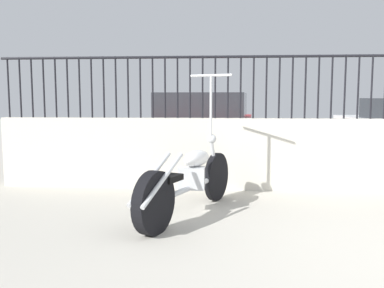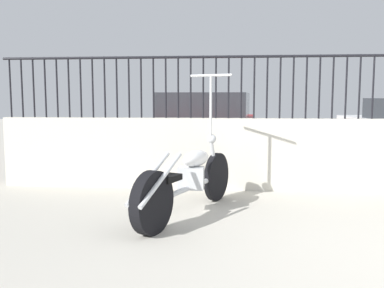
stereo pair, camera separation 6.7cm
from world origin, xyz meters
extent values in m
cube|color=beige|center=(0.00, 2.56, 0.49)|extent=(9.59, 0.18, 0.98)
cylinder|color=black|center=(-4.71, 2.56, 1.40)|extent=(0.02, 0.02, 0.84)
cylinder|color=black|center=(-4.54, 2.56, 1.40)|extent=(0.02, 0.02, 0.84)
cylinder|color=black|center=(-4.37, 2.56, 1.40)|extent=(0.02, 0.02, 0.84)
cylinder|color=black|center=(-4.20, 2.56, 1.40)|extent=(0.02, 0.02, 0.84)
cylinder|color=black|center=(-4.03, 2.56, 1.40)|extent=(0.02, 0.02, 0.84)
cylinder|color=black|center=(-3.85, 2.56, 1.40)|extent=(0.02, 0.02, 0.84)
cylinder|color=black|center=(-3.68, 2.56, 1.40)|extent=(0.02, 0.02, 0.84)
cylinder|color=black|center=(-3.51, 2.56, 1.40)|extent=(0.02, 0.02, 0.84)
cylinder|color=black|center=(-3.34, 2.56, 1.40)|extent=(0.02, 0.02, 0.84)
cylinder|color=black|center=(-3.17, 2.56, 1.40)|extent=(0.02, 0.02, 0.84)
cylinder|color=black|center=(-3.00, 2.56, 1.40)|extent=(0.02, 0.02, 0.84)
cylinder|color=black|center=(-2.83, 2.56, 1.40)|extent=(0.02, 0.02, 0.84)
cylinder|color=black|center=(-2.65, 2.56, 1.40)|extent=(0.02, 0.02, 0.84)
cylinder|color=black|center=(-2.48, 2.56, 1.40)|extent=(0.02, 0.02, 0.84)
cylinder|color=black|center=(-2.31, 2.56, 1.40)|extent=(0.02, 0.02, 0.84)
cylinder|color=black|center=(-2.14, 2.56, 1.40)|extent=(0.02, 0.02, 0.84)
cylinder|color=black|center=(-1.97, 2.56, 1.40)|extent=(0.02, 0.02, 0.84)
cylinder|color=black|center=(-1.80, 2.56, 1.40)|extent=(0.02, 0.02, 0.84)
cylinder|color=black|center=(-1.63, 2.56, 1.40)|extent=(0.02, 0.02, 0.84)
cylinder|color=black|center=(-1.46, 2.56, 1.40)|extent=(0.02, 0.02, 0.84)
cylinder|color=black|center=(-1.28, 2.56, 1.40)|extent=(0.02, 0.02, 0.84)
cylinder|color=black|center=(-1.11, 2.56, 1.40)|extent=(0.02, 0.02, 0.84)
cylinder|color=black|center=(-0.94, 2.56, 1.40)|extent=(0.02, 0.02, 0.84)
cylinder|color=black|center=(-0.77, 2.56, 1.40)|extent=(0.02, 0.02, 0.84)
cylinder|color=black|center=(-0.60, 2.56, 1.40)|extent=(0.02, 0.02, 0.84)
cylinder|color=black|center=(-0.43, 2.56, 1.40)|extent=(0.02, 0.02, 0.84)
cylinder|color=black|center=(-0.26, 2.56, 1.40)|extent=(0.02, 0.02, 0.84)
cylinder|color=black|center=(-0.09, 2.56, 1.40)|extent=(0.02, 0.02, 0.84)
cylinder|color=black|center=(0.09, 2.56, 1.40)|extent=(0.02, 0.02, 0.84)
cylinder|color=black|center=(0.26, 2.56, 1.40)|extent=(0.02, 0.02, 0.84)
cylinder|color=black|center=(0.00, 2.56, 1.80)|extent=(9.59, 0.04, 0.04)
cylinder|color=black|center=(-1.76, 1.90, 0.29)|extent=(0.29, 0.57, 0.59)
cylinder|color=black|center=(-2.30, 0.55, 0.29)|extent=(0.33, 0.60, 0.60)
cylinder|color=#B7BABF|center=(-2.03, 1.23, 0.29)|extent=(0.55, 1.26, 0.06)
cube|color=silver|center=(-2.01, 1.27, 0.39)|extent=(0.28, 0.18, 0.24)
ellipsoid|color=white|center=(-1.97, 1.38, 0.59)|extent=(0.36, 0.52, 0.18)
cube|color=black|center=(-2.19, 0.83, 0.47)|extent=(0.25, 0.32, 0.06)
cylinder|color=silver|center=(-1.79, 1.82, 0.54)|extent=(0.12, 0.22, 0.51)
sphere|color=silver|center=(-1.81, 1.76, 0.77)|extent=(0.11, 0.11, 0.11)
cylinder|color=silver|center=(-1.82, 1.74, 1.16)|extent=(0.03, 0.03, 0.72)
cylinder|color=silver|center=(-1.82, 1.74, 1.52)|extent=(0.49, 0.22, 0.03)
cylinder|color=silver|center=(-2.22, 0.57, 0.51)|extent=(0.31, 0.69, 0.42)
cylinder|color=silver|center=(-2.35, 0.62, 0.51)|extent=(0.31, 0.69, 0.42)
cylinder|color=black|center=(-2.88, 7.06, 0.32)|extent=(0.15, 0.65, 0.64)
cylinder|color=black|center=(-1.13, 6.94, 0.32)|extent=(0.15, 0.65, 0.64)
cylinder|color=black|center=(-3.06, 4.33, 0.32)|extent=(0.15, 0.65, 0.64)
cylinder|color=black|center=(-1.31, 4.22, 0.32)|extent=(0.15, 0.65, 0.64)
cube|color=#AD191E|center=(-2.09, 5.64, 0.53)|extent=(2.15, 4.52, 0.58)
cube|color=#2D3338|center=(-2.11, 5.42, 1.08)|extent=(1.81, 2.22, 0.53)
cylinder|color=black|center=(1.08, 6.62, 0.32)|extent=(0.16, 0.65, 0.64)
camera|label=1|loc=(-1.63, -3.27, 1.27)|focal=40.00mm
camera|label=2|loc=(-1.56, -3.27, 1.27)|focal=40.00mm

